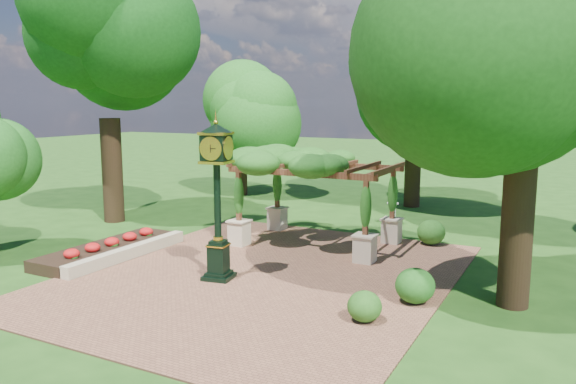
% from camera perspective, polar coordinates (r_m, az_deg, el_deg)
% --- Properties ---
extents(ground, '(120.00, 120.00, 0.00)m').
position_cam_1_polar(ground, '(15.33, -4.40, -9.46)').
color(ground, '#1E4714').
rests_on(ground, ground).
extents(brick_plaza, '(10.00, 12.00, 0.04)m').
position_cam_1_polar(brick_plaza, '(16.14, -2.50, -8.41)').
color(brick_plaza, brown).
rests_on(brick_plaza, ground).
extents(border_wall, '(0.35, 5.00, 0.40)m').
position_cam_1_polar(border_wall, '(18.39, -15.87, -5.99)').
color(border_wall, '#C6B793').
rests_on(border_wall, ground).
extents(flower_bed, '(1.50, 5.00, 0.36)m').
position_cam_1_polar(flower_bed, '(19.01, -17.85, -5.65)').
color(flower_bed, red).
rests_on(flower_bed, ground).
extents(pedestal_clock, '(0.99, 0.99, 4.37)m').
position_cam_1_polar(pedestal_clock, '(15.27, -7.22, 0.54)').
color(pedestal_clock, black).
rests_on(pedestal_clock, brick_plaza).
extents(pergola, '(5.27, 3.32, 3.31)m').
position_cam_1_polar(pergola, '(19.04, 2.92, 2.59)').
color(pergola, beige).
rests_on(pergola, brick_plaza).
extents(sundial, '(0.65, 0.65, 0.89)m').
position_cam_1_polar(sundial, '(22.99, 10.57, -2.31)').
color(sundial, gray).
rests_on(sundial, ground).
extents(shrub_front, '(0.91, 0.91, 0.70)m').
position_cam_1_polar(shrub_front, '(12.83, 7.78, -11.44)').
color(shrub_front, '#225217').
rests_on(shrub_front, brick_plaza).
extents(shrub_mid, '(1.14, 1.14, 0.87)m').
position_cam_1_polar(shrub_mid, '(14.14, 12.78, -9.26)').
color(shrub_mid, '#1D5417').
rests_on(shrub_mid, brick_plaza).
extents(shrub_back, '(1.12, 1.12, 0.85)m').
position_cam_1_polar(shrub_back, '(19.92, 14.35, -3.98)').
color(shrub_back, '#2A631C').
rests_on(shrub_back, brick_plaza).
extents(tree_west_near, '(5.24, 5.24, 10.96)m').
position_cam_1_polar(tree_west_near, '(24.08, -18.05, 14.96)').
color(tree_west_near, '#312013').
rests_on(tree_west_near, ground).
extents(tree_west_far, '(4.27, 4.27, 6.50)m').
position_cam_1_polar(tree_west_far, '(29.72, -4.83, 8.25)').
color(tree_west_far, '#332113').
rests_on(tree_west_far, ground).
extents(tree_north, '(5.07, 5.07, 8.64)m').
position_cam_1_polar(tree_north, '(26.85, 12.86, 11.11)').
color(tree_north, black).
rests_on(tree_north, ground).
extents(tree_east_near, '(5.45, 5.45, 9.03)m').
position_cam_1_polar(tree_east_near, '(14.14, 23.30, 13.83)').
color(tree_east_near, black).
rests_on(tree_east_near, ground).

